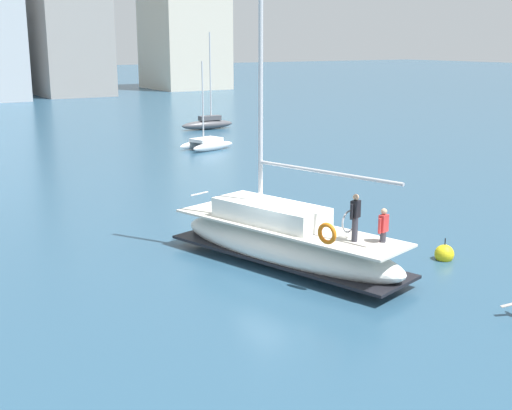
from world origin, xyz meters
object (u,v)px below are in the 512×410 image
main_sailboat (284,240)px  mooring_buoy (444,254)px  moored_sloop_far (206,143)px  moored_sloop_near (208,123)px

main_sailboat → mooring_buoy: main_sailboat is taller
main_sailboat → moored_sloop_far: main_sailboat is taller
main_sailboat → mooring_buoy: (5.33, -2.59, -0.70)m
main_sailboat → moored_sloop_far: 26.65m
moored_sloop_far → mooring_buoy: moored_sloop_far is taller
main_sailboat → moored_sloop_near: bearing=66.4°
moored_sloop_near → moored_sloop_far: moored_sloop_near is taller
main_sailboat → moored_sloop_near: 38.27m
moored_sloop_near → mooring_buoy: moored_sloop_near is taller
moored_sloop_near → mooring_buoy: 38.96m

